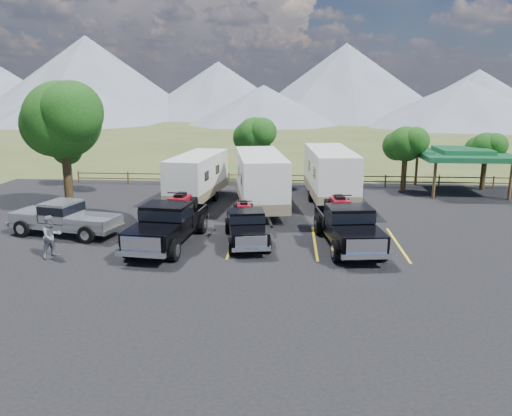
# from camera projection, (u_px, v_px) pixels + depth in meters

# --- Properties ---
(ground) EXTENTS (320.00, 320.00, 0.00)m
(ground) POSITION_uv_depth(u_px,v_px,m) (271.00, 272.00, 20.64)
(ground) COLOR #405022
(ground) RESTS_ON ground
(asphalt_lot) EXTENTS (44.00, 34.00, 0.04)m
(asphalt_lot) POSITION_uv_depth(u_px,v_px,m) (273.00, 248.00, 23.55)
(asphalt_lot) COLOR black
(asphalt_lot) RESTS_ON ground
(stall_lines) EXTENTS (12.12, 5.50, 0.01)m
(stall_lines) POSITION_uv_depth(u_px,v_px,m) (274.00, 242.00, 24.51)
(stall_lines) COLOR yellow
(stall_lines) RESTS_ON asphalt_lot
(tree_big_nw) EXTENTS (5.54, 5.18, 7.84)m
(tree_big_nw) POSITION_uv_depth(u_px,v_px,m) (62.00, 120.00, 28.92)
(tree_big_nw) COLOR #2F2112
(tree_big_nw) RESTS_ON ground
(tree_ne_a) EXTENTS (3.11, 2.92, 4.76)m
(tree_ne_a) POSITION_uv_depth(u_px,v_px,m) (405.00, 144.00, 35.73)
(tree_ne_a) COLOR #2F2112
(tree_ne_a) RESTS_ON ground
(tree_ne_b) EXTENTS (2.77, 2.59, 4.27)m
(tree_ne_b) POSITION_uv_depth(u_px,v_px,m) (486.00, 148.00, 36.38)
(tree_ne_b) COLOR #2F2112
(tree_ne_b) RESTS_ON ground
(tree_north) EXTENTS (3.46, 3.24, 5.25)m
(tree_north) POSITION_uv_depth(u_px,v_px,m) (255.00, 136.00, 38.32)
(tree_north) COLOR #2F2112
(tree_north) RESTS_ON ground
(tree_nw_small) EXTENTS (2.59, 2.43, 3.85)m
(tree_nw_small) POSITION_uv_depth(u_px,v_px,m) (68.00, 151.00, 37.56)
(tree_nw_small) COLOR #2F2112
(tree_nw_small) RESTS_ON ground
(rail_fence) EXTENTS (36.12, 0.12, 1.00)m
(rail_fence) POSITION_uv_depth(u_px,v_px,m) (306.00, 179.00, 38.31)
(rail_fence) COLOR brown
(rail_fence) RESTS_ON ground
(pavilion) EXTENTS (6.20, 6.20, 3.22)m
(pavilion) POSITION_uv_depth(u_px,v_px,m) (462.00, 154.00, 35.61)
(pavilion) COLOR brown
(pavilion) RESTS_ON ground
(mountain_range) EXTENTS (209.00, 71.00, 20.00)m
(mountain_range) POSITION_uv_depth(u_px,v_px,m) (257.00, 86.00, 122.09)
(mountain_range) COLOR slate
(mountain_range) RESTS_ON ground
(rig_left) EXTENTS (2.97, 7.01, 2.28)m
(rig_left) POSITION_uv_depth(u_px,v_px,m) (169.00, 222.00, 23.94)
(rig_left) COLOR black
(rig_left) RESTS_ON asphalt_lot
(rig_center) EXTENTS (2.62, 5.64, 1.81)m
(rig_center) POSITION_uv_depth(u_px,v_px,m) (246.00, 224.00, 24.37)
(rig_center) COLOR black
(rig_center) RESTS_ON asphalt_lot
(rig_right) EXTENTS (3.00, 6.83, 2.21)m
(rig_right) POSITION_uv_depth(u_px,v_px,m) (347.00, 224.00, 23.69)
(rig_right) COLOR black
(rig_right) RESTS_ON asphalt_lot
(trailer_left) EXTENTS (3.20, 9.04, 3.12)m
(trailer_left) POSITION_uv_depth(u_px,v_px,m) (198.00, 177.00, 32.83)
(trailer_left) COLOR white
(trailer_left) RESTS_ON asphalt_lot
(trailer_center) EXTENTS (3.83, 10.08, 3.48)m
(trailer_center) POSITION_uv_depth(u_px,v_px,m) (261.00, 181.00, 30.60)
(trailer_center) COLOR white
(trailer_center) RESTS_ON asphalt_lot
(trailer_right) EXTENTS (3.20, 10.07, 3.49)m
(trailer_right) POSITION_uv_depth(u_px,v_px,m) (330.00, 175.00, 32.53)
(trailer_right) COLOR white
(trailer_right) RESTS_ON asphalt_lot
(pickup_silver) EXTENTS (6.13, 3.10, 1.76)m
(pickup_silver) POSITION_uv_depth(u_px,v_px,m) (65.00, 218.00, 25.42)
(pickup_silver) COLOR #95989D
(pickup_silver) RESTS_ON asphalt_lot
(person_a) EXTENTS (0.71, 0.57, 1.70)m
(person_a) POSITION_uv_depth(u_px,v_px,m) (144.00, 232.00, 23.23)
(person_a) COLOR white
(person_a) RESTS_ON asphalt_lot
(person_b) EXTENTS (1.13, 1.18, 1.91)m
(person_b) POSITION_uv_depth(u_px,v_px,m) (51.00, 236.00, 22.08)
(person_b) COLOR slate
(person_b) RESTS_ON asphalt_lot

